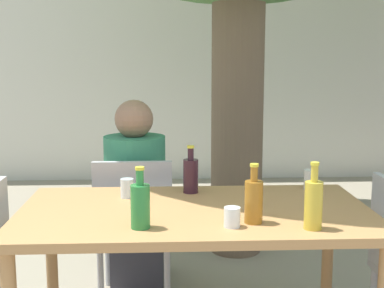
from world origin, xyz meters
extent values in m
cube|color=silver|center=(0.00, 4.00, 1.40)|extent=(10.00, 0.08, 2.80)
cylinder|color=brown|center=(0.39, 1.55, 1.00)|extent=(0.38, 0.38, 2.00)
cube|color=#B27F4C|center=(0.00, 0.00, 0.75)|extent=(1.60, 0.87, 0.04)
cylinder|color=#B27F4C|center=(-0.74, 0.37, 0.37)|extent=(0.06, 0.06, 0.73)
cylinder|color=#B27F4C|center=(0.74, 0.37, 0.37)|extent=(0.06, 0.06, 0.73)
cube|color=#B2B2B7|center=(-0.32, 0.75, 0.42)|extent=(0.44, 0.44, 0.04)
cube|color=#B2B2B7|center=(-0.32, 0.55, 0.66)|extent=(0.44, 0.04, 0.45)
cylinder|color=#B2B2B7|center=(-0.13, 0.94, 0.20)|extent=(0.04, 0.04, 0.40)
cylinder|color=#B2B2B7|center=(-0.51, 0.94, 0.20)|extent=(0.04, 0.04, 0.40)
cylinder|color=#B2B2B7|center=(-0.13, 0.56, 0.20)|extent=(0.04, 0.04, 0.40)
cylinder|color=#B2B2B7|center=(-0.51, 0.56, 0.20)|extent=(0.04, 0.04, 0.40)
cube|color=#383842|center=(-0.32, 1.01, 0.22)|extent=(0.33, 0.40, 0.44)
cylinder|color=#337F5B|center=(-0.32, 0.81, 0.71)|extent=(0.37, 0.37, 0.55)
sphere|color=#936B51|center=(-0.32, 0.81, 1.09)|extent=(0.23, 0.23, 0.23)
cylinder|color=#9E661E|center=(0.23, -0.21, 0.86)|extent=(0.08, 0.08, 0.18)
cylinder|color=#9E661E|center=(0.23, -0.21, 0.98)|extent=(0.03, 0.03, 0.06)
cylinder|color=gold|center=(0.23, -0.21, 1.02)|extent=(0.04, 0.04, 0.01)
cylinder|color=gold|center=(0.46, -0.31, 0.87)|extent=(0.07, 0.07, 0.19)
cylinder|color=gold|center=(0.46, -0.31, 1.00)|extent=(0.03, 0.03, 0.07)
cylinder|color=gold|center=(0.46, -0.31, 1.04)|extent=(0.03, 0.03, 0.01)
cylinder|color=#331923|center=(-0.01, 0.30, 0.86)|extent=(0.08, 0.08, 0.17)
cylinder|color=#331923|center=(-0.01, 0.30, 0.98)|extent=(0.03, 0.03, 0.06)
cylinder|color=gold|center=(-0.01, 0.30, 1.01)|extent=(0.04, 0.04, 0.01)
cylinder|color=#287A38|center=(-0.24, -0.26, 0.86)|extent=(0.08, 0.08, 0.18)
cylinder|color=#287A38|center=(-0.24, -0.26, 0.98)|extent=(0.03, 0.03, 0.06)
cylinder|color=gold|center=(-0.24, -0.26, 1.02)|extent=(0.04, 0.04, 0.01)
cylinder|color=white|center=(0.14, -0.27, 0.82)|extent=(0.07, 0.07, 0.08)
cylinder|color=silver|center=(-0.32, 0.22, 0.82)|extent=(0.06, 0.06, 0.09)
cylinder|color=silver|center=(0.61, 0.33, 0.83)|extent=(0.06, 0.06, 0.10)
camera|label=1|loc=(-0.13, -2.34, 1.46)|focal=50.00mm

